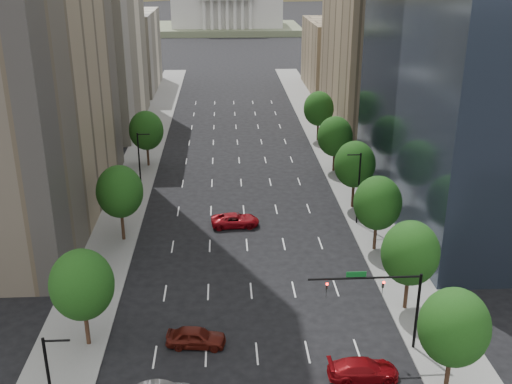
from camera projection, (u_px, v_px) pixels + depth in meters
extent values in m
cube|color=slate|center=(121.00, 212.00, 76.96)|extent=(6.00, 200.00, 0.15)
cube|color=slate|center=(364.00, 207.00, 78.55)|extent=(6.00, 200.00, 0.15)
cube|color=beige|center=(96.00, 31.00, 110.05)|extent=(14.00, 30.00, 35.00)
cube|color=beige|center=(126.00, 51.00, 143.82)|extent=(14.00, 26.00, 18.00)
cube|color=#8C7759|center=(372.00, 45.00, 110.74)|extent=(14.00, 30.00, 30.00)
cube|color=#8C7759|center=(338.00, 55.00, 143.97)|extent=(14.00, 26.00, 16.00)
cylinder|color=#382316|center=(448.00, 367.00, 45.29)|extent=(0.36, 0.36, 3.75)
ellipsoid|color=#16330E|center=(454.00, 327.00, 44.00)|extent=(5.20, 5.20, 5.98)
cylinder|color=#382316|center=(406.00, 290.00, 55.47)|extent=(0.36, 0.36, 4.00)
ellipsoid|color=#16330E|center=(410.00, 253.00, 54.09)|extent=(5.20, 5.20, 5.98)
cylinder|color=#382316|center=(375.00, 234.00, 66.64)|extent=(0.36, 0.36, 3.90)
ellipsoid|color=#16330E|center=(378.00, 203.00, 65.29)|extent=(5.20, 5.20, 5.98)
cylinder|color=#382316|center=(353.00, 193.00, 77.75)|extent=(0.36, 0.36, 4.10)
ellipsoid|color=#16330E|center=(355.00, 164.00, 76.34)|extent=(5.20, 5.20, 5.98)
cylinder|color=#382316|center=(334.00, 159.00, 90.81)|extent=(0.36, 0.36, 3.80)
ellipsoid|color=#16330E|center=(335.00, 136.00, 89.51)|extent=(5.20, 5.20, 5.98)
cylinder|color=#382316|center=(318.00, 130.00, 105.64)|extent=(0.36, 0.36, 4.00)
ellipsoid|color=#16330E|center=(319.00, 109.00, 104.27)|extent=(5.20, 5.20, 5.98)
cylinder|color=#382316|center=(87.00, 324.00, 50.31)|extent=(0.36, 0.36, 4.00)
ellipsoid|color=#16330E|center=(82.00, 285.00, 48.94)|extent=(5.20, 5.20, 5.98)
cylinder|color=#382316|center=(123.00, 224.00, 68.87)|extent=(0.36, 0.36, 4.15)
ellipsoid|color=#16330E|center=(120.00, 192.00, 67.44)|extent=(5.20, 5.20, 5.98)
cylinder|color=#382316|center=(148.00, 154.00, 93.07)|extent=(0.36, 0.36, 3.95)
ellipsoid|color=#16330E|center=(146.00, 130.00, 91.71)|extent=(5.20, 5.20, 5.98)
cylinder|color=black|center=(359.00, 189.00, 72.18)|extent=(0.20, 0.20, 9.00)
cylinder|color=black|center=(354.00, 155.00, 70.57)|extent=(1.60, 0.14, 0.14)
cylinder|color=black|center=(57.00, 341.00, 36.74)|extent=(1.60, 0.14, 0.14)
cylinder|color=black|center=(140.00, 166.00, 80.09)|extent=(0.20, 0.20, 9.00)
cylinder|color=black|center=(144.00, 134.00, 78.56)|extent=(1.60, 0.14, 0.14)
cylinder|color=black|center=(417.00, 312.00, 49.29)|extent=(0.24, 0.24, 7.00)
cylinder|color=black|center=(365.00, 278.00, 47.85)|extent=(9.00, 0.18, 0.18)
imported|color=black|center=(383.00, 284.00, 48.13)|extent=(0.18, 0.22, 1.10)
imported|color=black|center=(327.00, 285.00, 47.90)|extent=(0.18, 0.22, 1.10)
sphere|color=#FF0C07|center=(384.00, 282.00, 47.89)|extent=(0.20, 0.20, 0.20)
sphere|color=#FF0C07|center=(327.00, 284.00, 47.66)|extent=(0.20, 0.20, 0.20)
cube|color=#0C591E|center=(356.00, 274.00, 47.69)|extent=(1.60, 0.06, 0.45)
cube|color=#596647|center=(227.00, 28.00, 253.87)|extent=(60.00, 40.00, 2.50)
cube|color=silver|center=(227.00, 10.00, 251.22)|extent=(44.00, 26.00, 12.00)
ellipsoid|color=olive|center=(68.00, 29.00, 547.36)|extent=(380.00, 342.00, 190.00)
ellipsoid|color=olive|center=(265.00, 32.00, 596.97)|extent=(440.00, 396.00, 240.00)
ellipsoid|color=olive|center=(423.00, 20.00, 640.29)|extent=(360.00, 324.00, 200.00)
imported|color=maroon|center=(363.00, 369.00, 46.78)|extent=(5.52, 2.33, 1.59)
imported|color=#4B130C|center=(196.00, 337.00, 50.61)|extent=(5.14, 2.53, 1.69)
imported|color=maroon|center=(235.00, 220.00, 72.89)|extent=(5.86, 2.95, 1.59)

